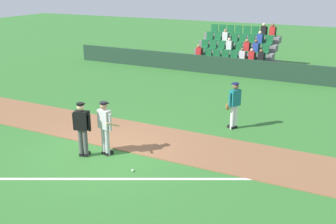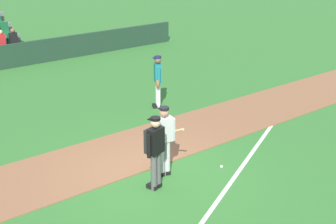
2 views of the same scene
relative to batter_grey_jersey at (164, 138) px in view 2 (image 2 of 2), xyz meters
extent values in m
plane|color=#33702D|center=(-0.21, 0.09, -0.97)|extent=(80.00, 80.00, 0.00)
cube|color=brown|center=(-0.21, 1.68, -0.95)|extent=(28.00, 2.50, 0.03)
cube|color=white|center=(2.79, -0.41, -0.96)|extent=(10.80, 5.42, 0.01)
cube|color=#196033|center=(1.17, 12.92, -0.22)|extent=(0.44, 0.40, 0.08)
cube|color=#196033|center=(1.17, 13.14, 0.03)|extent=(0.44, 0.08, 0.50)
cube|color=red|center=(1.17, 12.97, 0.08)|extent=(0.32, 0.22, 0.52)
sphere|color=tan|center=(1.17, 12.97, 0.43)|extent=(0.20, 0.20, 0.20)
cube|color=#196033|center=(1.72, 12.92, -0.22)|extent=(0.44, 0.40, 0.08)
cube|color=#196033|center=(1.72, 13.14, 0.03)|extent=(0.44, 0.08, 0.50)
cube|color=black|center=(1.72, 12.97, 0.08)|extent=(0.32, 0.22, 0.52)
sphere|color=brown|center=(1.72, 12.97, 0.43)|extent=(0.20, 0.20, 0.20)
cube|color=#196033|center=(1.72, 13.77, 0.18)|extent=(0.44, 0.40, 0.08)
cube|color=#196033|center=(1.72, 13.99, 0.43)|extent=(0.44, 0.08, 0.50)
cylinder|color=#B2B2B2|center=(-0.09, 0.01, -0.52)|extent=(0.14, 0.14, 0.90)
cylinder|color=#B2B2B2|center=(0.07, -0.02, -0.52)|extent=(0.14, 0.14, 0.90)
cube|color=black|center=(-0.07, 0.07, -0.92)|extent=(0.17, 0.28, 0.10)
cube|color=black|center=(0.08, 0.04, -0.92)|extent=(0.17, 0.28, 0.10)
cube|color=#B2B2B2|center=(-0.01, 0.00, 0.23)|extent=(0.44, 0.30, 0.60)
cylinder|color=#B2B2B2|center=(-0.25, 0.05, 0.18)|extent=(0.09, 0.09, 0.55)
cylinder|color=#B2B2B2|center=(0.24, -0.06, 0.18)|extent=(0.09, 0.09, 0.55)
sphere|color=#9E7051|center=(-0.01, 0.00, 0.66)|extent=(0.22, 0.22, 0.22)
cylinder|color=black|center=(-0.01, 0.00, 0.76)|extent=(0.23, 0.23, 0.06)
cube|color=black|center=(0.01, 0.09, 0.73)|extent=(0.20, 0.15, 0.02)
cylinder|color=tan|center=(0.26, 0.04, 0.08)|extent=(0.14, 0.80, 0.41)
cylinder|color=#4C4C4C|center=(-0.65, -0.42, -0.52)|extent=(0.14, 0.14, 0.90)
cylinder|color=#4C4C4C|center=(-0.50, -0.38, -0.52)|extent=(0.14, 0.14, 0.90)
cube|color=black|center=(-0.67, -0.37, -0.92)|extent=(0.18, 0.28, 0.10)
cube|color=black|center=(-0.51, -0.32, -0.92)|extent=(0.18, 0.28, 0.10)
cube|color=black|center=(-0.57, -0.40, 0.23)|extent=(0.44, 0.32, 0.60)
cylinder|color=black|center=(-0.81, -0.47, 0.18)|extent=(0.09, 0.09, 0.55)
cylinder|color=black|center=(-0.33, -0.34, 0.18)|extent=(0.09, 0.09, 0.55)
sphere|color=tan|center=(-0.57, -0.40, 0.66)|extent=(0.22, 0.22, 0.22)
cylinder|color=black|center=(-0.57, -0.40, 0.76)|extent=(0.23, 0.23, 0.06)
cube|color=black|center=(-0.60, -0.31, 0.73)|extent=(0.20, 0.16, 0.02)
cube|color=black|center=(-0.61, -0.28, 0.23)|extent=(0.45, 0.19, 0.56)
cylinder|color=white|center=(2.89, 3.94, -0.52)|extent=(0.14, 0.14, 0.90)
cylinder|color=white|center=(2.97, 4.07, -0.52)|extent=(0.14, 0.14, 0.90)
cube|color=black|center=(2.83, 3.96, -0.92)|extent=(0.29, 0.23, 0.10)
cube|color=black|center=(2.91, 4.10, -0.92)|extent=(0.29, 0.23, 0.10)
cube|color=#197075|center=(2.93, 4.00, 0.23)|extent=(0.39, 0.46, 0.60)
cylinder|color=#197075|center=(2.80, 3.79, 0.18)|extent=(0.09, 0.09, 0.55)
cylinder|color=#197075|center=(3.05, 4.22, 0.18)|extent=(0.09, 0.09, 0.55)
sphere|color=brown|center=(2.93, 4.00, 0.66)|extent=(0.22, 0.22, 0.22)
cylinder|color=#191E4C|center=(2.93, 4.00, 0.76)|extent=(0.23, 0.23, 0.06)
cube|color=#191E4C|center=(2.84, 4.05, 0.73)|extent=(0.19, 0.22, 0.02)
ellipsoid|color=brown|center=(2.75, 3.79, -0.07)|extent=(0.20, 0.23, 0.28)
sphere|color=white|center=(1.35, -0.61, -0.93)|extent=(0.07, 0.07, 0.07)
camera|label=1|loc=(6.74, -9.16, 4.34)|focal=41.37mm
camera|label=2|loc=(-6.86, -8.60, 4.70)|focal=53.67mm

